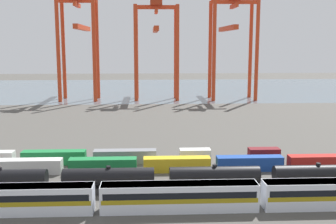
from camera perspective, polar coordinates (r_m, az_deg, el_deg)
ground_plane at (r=118.74m, az=-2.11°, el=-1.88°), size 420.00×420.00×0.00m
harbour_water at (r=215.50m, az=-2.45°, el=3.16°), size 400.00×110.00×0.01m
passenger_train at (r=59.34m, az=1.56°, el=-11.27°), size 67.14×3.14×3.90m
freight_tank_row at (r=66.36m, az=-0.83°, el=-9.13°), size 63.74×2.83×4.29m
shipping_container_1 at (r=79.54m, az=-18.50°, el=-7.02°), size 12.10×2.44×2.60m
shipping_container_2 at (r=77.02m, az=-8.82°, el=-7.17°), size 12.10×2.44×2.60m
shipping_container_3 at (r=76.78m, az=1.21°, el=-7.11°), size 12.10×2.44×2.60m
shipping_container_4 at (r=78.83m, az=11.01°, el=-6.85°), size 12.10×2.44×2.60m
shipping_container_5 at (r=83.00m, az=20.05°, el=-6.43°), size 12.10×2.44×2.60m
shipping_container_7 at (r=84.16m, az=-15.21°, el=-5.97°), size 12.10×2.44×2.60m
shipping_container_8 at (r=82.32m, az=-5.84°, el=-6.03°), size 12.10×2.44×2.60m
shipping_container_9 at (r=82.72m, az=3.70°, el=-5.92°), size 6.04×2.44×2.60m
shipping_container_10 at (r=85.33m, az=12.89°, el=-5.67°), size 6.04×2.44×2.60m
gantry_crane_west at (r=178.59m, az=-11.98°, el=10.14°), size 15.62×37.69×43.79m
gantry_crane_central at (r=176.04m, az=-1.62°, el=9.98°), size 18.16×34.10×41.40m
gantry_crane_east at (r=179.72m, az=8.67°, el=10.23°), size 18.92×36.51×43.60m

